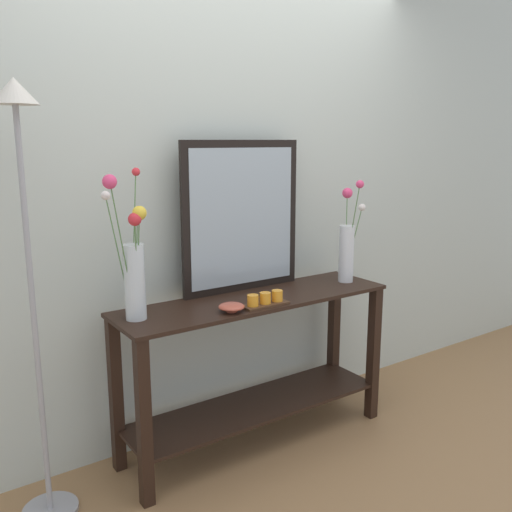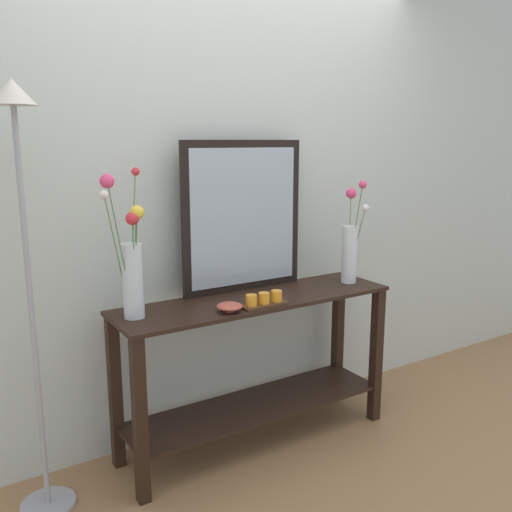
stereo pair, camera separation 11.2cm
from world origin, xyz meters
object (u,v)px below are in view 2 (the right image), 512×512
(tall_vase_left, at_px, (131,264))
(vase_right, at_px, (350,246))
(decorative_bowl, at_px, (230,306))
(candle_tray, at_px, (264,300))
(mirror_leaning, at_px, (243,217))
(floor_lamp, at_px, (25,233))
(console_table, at_px, (256,355))

(tall_vase_left, xyz_separation_m, vase_right, (1.29, -0.03, -0.05))
(tall_vase_left, relative_size, decorative_bowl, 5.39)
(vase_right, relative_size, candle_tray, 2.42)
(mirror_leaning, relative_size, tall_vase_left, 1.19)
(mirror_leaning, distance_m, decorative_bowl, 0.55)
(floor_lamp, bearing_deg, vase_right, -1.05)
(console_table, height_order, floor_lamp, floor_lamp)
(vase_right, distance_m, candle_tray, 0.71)
(tall_vase_left, relative_size, vase_right, 1.15)
(floor_lamp, bearing_deg, decorative_bowl, -10.11)
(mirror_leaning, xyz_separation_m, vase_right, (0.60, -0.18, -0.19))
(mirror_leaning, relative_size, decorative_bowl, 6.38)
(tall_vase_left, relative_size, floor_lamp, 0.37)
(tall_vase_left, bearing_deg, decorative_bowl, -19.86)
(console_table, height_order, vase_right, vase_right)
(floor_lamp, bearing_deg, console_table, -1.28)
(decorative_bowl, height_order, floor_lamp, floor_lamp)
(vase_right, relative_size, floor_lamp, 0.32)
(decorative_bowl, distance_m, floor_lamp, 0.97)
(console_table, bearing_deg, floor_lamp, 178.72)
(vase_right, xyz_separation_m, decorative_bowl, (-0.86, -0.12, -0.19))
(mirror_leaning, xyz_separation_m, decorative_bowl, (-0.26, -0.31, -0.38))
(candle_tray, height_order, floor_lamp, floor_lamp)
(decorative_bowl, bearing_deg, floor_lamp, 169.89)
(candle_tray, relative_size, decorative_bowl, 1.93)
(candle_tray, bearing_deg, decorative_bowl, 177.21)
(vase_right, relative_size, decorative_bowl, 4.67)
(console_table, relative_size, mirror_leaning, 1.87)
(mirror_leaning, distance_m, vase_right, 0.66)
(tall_vase_left, xyz_separation_m, floor_lamp, (-0.44, 0.00, 0.18))
(decorative_bowl, relative_size, floor_lamp, 0.07)
(console_table, bearing_deg, tall_vase_left, 177.95)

